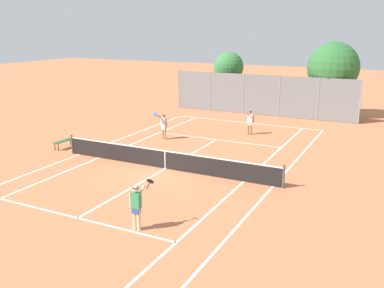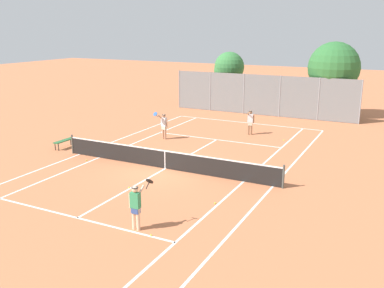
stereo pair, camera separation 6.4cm
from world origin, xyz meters
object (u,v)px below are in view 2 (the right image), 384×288
(tennis_net, at_px, (165,159))
(courtside_bench, at_px, (64,141))
(player_far_left, at_px, (164,125))
(loose_tennis_ball_4, at_px, (215,203))
(loose_tennis_ball_1, at_px, (151,235))
(tree_behind_left, at_px, (228,68))
(loose_tennis_ball_0, at_px, (284,140))
(tree_behind_right, at_px, (332,69))
(loose_tennis_ball_3, at_px, (129,188))
(loose_tennis_ball_2, at_px, (87,160))
(loose_tennis_ball_5, at_px, (162,126))
(player_far_right, at_px, (250,121))
(player_near_side, at_px, (136,205))

(tennis_net, height_order, courtside_bench, tennis_net)
(player_far_left, bearing_deg, loose_tennis_ball_4, -48.52)
(tennis_net, relative_size, player_far_left, 6.76)
(loose_tennis_ball_1, relative_size, tree_behind_left, 0.01)
(loose_tennis_ball_4, bearing_deg, loose_tennis_ball_0, 90.92)
(player_far_left, xyz_separation_m, tree_behind_right, (7.98, 11.91, 2.78))
(tennis_net, height_order, loose_tennis_ball_1, tennis_net)
(loose_tennis_ball_3, bearing_deg, tennis_net, 89.04)
(loose_tennis_ball_0, relative_size, tree_behind_left, 0.01)
(tree_behind_right, bearing_deg, loose_tennis_ball_1, -94.36)
(tennis_net, xyz_separation_m, loose_tennis_ball_4, (4.01, -2.92, -0.48))
(tennis_net, height_order, loose_tennis_ball_2, tennis_net)
(tennis_net, relative_size, loose_tennis_ball_1, 181.82)
(loose_tennis_ball_5, bearing_deg, loose_tennis_ball_0, 0.14)
(player_far_right, bearing_deg, player_far_left, -141.14)
(player_far_right, height_order, loose_tennis_ball_4, player_far_right)
(loose_tennis_ball_5, xyz_separation_m, courtside_bench, (-2.21, -7.35, 0.38))
(tennis_net, xyz_separation_m, loose_tennis_ball_1, (3.19, -6.38, -0.48))
(loose_tennis_ball_4, distance_m, tree_behind_right, 20.21)
(loose_tennis_ball_1, distance_m, courtside_bench, 12.55)
(courtside_bench, bearing_deg, player_near_side, -35.41)
(loose_tennis_ball_0, bearing_deg, loose_tennis_ball_2, -132.89)
(tennis_net, distance_m, tree_behind_left, 19.36)
(player_near_side, relative_size, loose_tennis_ball_4, 26.88)
(player_far_right, relative_size, loose_tennis_ball_0, 24.24)
(loose_tennis_ball_5, relative_size, tree_behind_right, 0.01)
(loose_tennis_ball_5, distance_m, tree_behind_left, 11.14)
(player_far_right, height_order, loose_tennis_ball_0, player_far_right)
(player_far_left, relative_size, loose_tennis_ball_0, 26.88)
(loose_tennis_ball_5, bearing_deg, loose_tennis_ball_3, -66.02)
(tree_behind_left, bearing_deg, loose_tennis_ball_4, -68.89)
(player_far_right, distance_m, tree_behind_right, 9.49)
(player_near_side, distance_m, loose_tennis_ball_4, 3.72)
(player_near_side, xyz_separation_m, courtside_bench, (-9.65, 6.86, -0.52))
(loose_tennis_ball_4, bearing_deg, loose_tennis_ball_1, -103.33)
(loose_tennis_ball_5, height_order, tree_behind_right, tree_behind_right)
(player_near_side, bearing_deg, player_far_left, 116.08)
(loose_tennis_ball_0, distance_m, tree_behind_right, 9.69)
(loose_tennis_ball_2, relative_size, tree_behind_right, 0.01)
(player_far_left, distance_m, courtside_bench, 6.04)
(player_near_side, distance_m, loose_tennis_ball_2, 8.75)
(courtside_bench, bearing_deg, loose_tennis_ball_2, -26.95)
(loose_tennis_ball_0, bearing_deg, loose_tennis_ball_5, -179.86)
(loose_tennis_ball_1, height_order, loose_tennis_ball_3, same)
(player_near_side, height_order, tree_behind_right, tree_behind_right)
(loose_tennis_ball_5, bearing_deg, tennis_net, -58.23)
(loose_tennis_ball_2, xyz_separation_m, loose_tennis_ball_5, (-0.62, 8.79, 0.00))
(courtside_bench, height_order, tree_behind_left, tree_behind_left)
(loose_tennis_ball_0, height_order, loose_tennis_ball_1, same)
(tree_behind_right, bearing_deg, loose_tennis_ball_3, -104.09)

